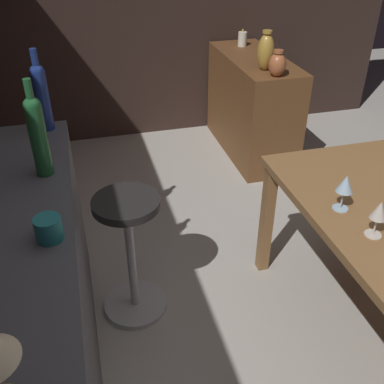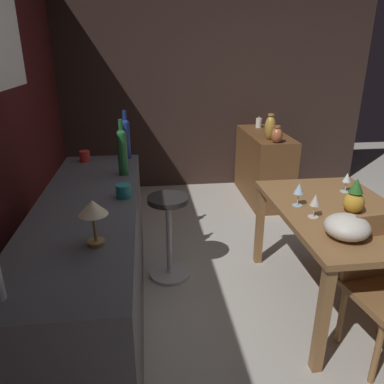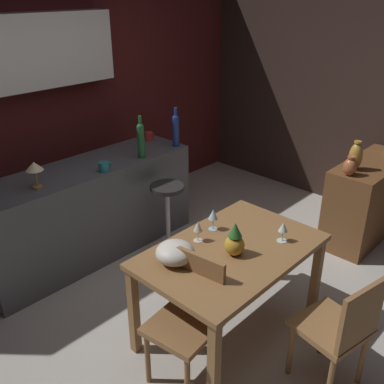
{
  "view_description": "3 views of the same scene",
  "coord_description": "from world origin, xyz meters",
  "px_view_note": "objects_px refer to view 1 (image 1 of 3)",
  "views": [
    {
      "loc": [
        -1.37,
        1.0,
        1.84
      ],
      "look_at": [
        0.31,
        0.55,
        0.71
      ],
      "focal_mm": 41.58,
      "sensor_mm": 36.0,
      "label": 1
    },
    {
      "loc": [
        -2.3,
        1.0,
        1.77
      ],
      "look_at": [
        0.41,
        0.66,
        0.71
      ],
      "focal_mm": 34.86,
      "sensor_mm": 36.0,
      "label": 2
    },
    {
      "loc": [
        -2.18,
        -1.84,
        2.39
      ],
      "look_at": [
        0.25,
        0.45,
        0.8
      ],
      "focal_mm": 41.01,
      "sensor_mm": 36.0,
      "label": 3
    }
  ],
  "objects_px": {
    "wine_bottle_green": "(38,133)",
    "vase_brass": "(266,52)",
    "wine_glass_left": "(379,212)",
    "vase_copper": "(277,64)",
    "bar_stool": "(131,254)",
    "pillar_candle_tall": "(242,39)",
    "wine_glass_center": "(345,185)",
    "cup_teal": "(49,228)",
    "wine_bottle_cobalt": "(41,94)",
    "sideboard_cabinet": "(252,106)"
  },
  "relations": [
    {
      "from": "wine_glass_center",
      "to": "pillar_candle_tall",
      "type": "relative_size",
      "value": 1.15
    },
    {
      "from": "cup_teal",
      "to": "vase_brass",
      "type": "distance_m",
      "value": 2.29
    },
    {
      "from": "wine_glass_left",
      "to": "wine_glass_center",
      "type": "distance_m",
      "value": 0.2
    },
    {
      "from": "wine_glass_left",
      "to": "wine_bottle_cobalt",
      "type": "height_order",
      "value": "wine_bottle_cobalt"
    },
    {
      "from": "wine_glass_left",
      "to": "wine_glass_center",
      "type": "height_order",
      "value": "wine_glass_center"
    },
    {
      "from": "vase_brass",
      "to": "cup_teal",
      "type": "bearing_deg",
      "value": 138.99
    },
    {
      "from": "sideboard_cabinet",
      "to": "wine_bottle_green",
      "type": "relative_size",
      "value": 2.73
    },
    {
      "from": "sideboard_cabinet",
      "to": "vase_brass",
      "type": "bearing_deg",
      "value": 169.14
    },
    {
      "from": "wine_glass_left",
      "to": "vase_copper",
      "type": "distance_m",
      "value": 1.7
    },
    {
      "from": "bar_stool",
      "to": "wine_glass_center",
      "type": "distance_m",
      "value": 1.07
    },
    {
      "from": "bar_stool",
      "to": "sideboard_cabinet",
      "type": "bearing_deg",
      "value": -38.67
    },
    {
      "from": "wine_glass_center",
      "to": "vase_brass",
      "type": "bearing_deg",
      "value": -11.25
    },
    {
      "from": "bar_stool",
      "to": "vase_copper",
      "type": "height_order",
      "value": "vase_copper"
    },
    {
      "from": "wine_glass_center",
      "to": "cup_teal",
      "type": "distance_m",
      "value": 1.18
    },
    {
      "from": "sideboard_cabinet",
      "to": "bar_stool",
      "type": "xyz_separation_m",
      "value": [
        -1.58,
        1.26,
        -0.04
      ]
    },
    {
      "from": "sideboard_cabinet",
      "to": "pillar_candle_tall",
      "type": "relative_size",
      "value": 7.72
    },
    {
      "from": "cup_teal",
      "to": "vase_copper",
      "type": "height_order",
      "value": "vase_copper"
    },
    {
      "from": "wine_bottle_green",
      "to": "pillar_candle_tall",
      "type": "distance_m",
      "value": 2.52
    },
    {
      "from": "vase_copper",
      "to": "vase_brass",
      "type": "relative_size",
      "value": 0.65
    },
    {
      "from": "wine_glass_left",
      "to": "vase_brass",
      "type": "relative_size",
      "value": 0.57
    },
    {
      "from": "sideboard_cabinet",
      "to": "vase_copper",
      "type": "xyz_separation_m",
      "value": [
        -0.47,
        0.04,
        0.49
      ]
    },
    {
      "from": "sideboard_cabinet",
      "to": "wine_bottle_cobalt",
      "type": "relative_size",
      "value": 2.78
    },
    {
      "from": "sideboard_cabinet",
      "to": "wine_glass_center",
      "type": "height_order",
      "value": "wine_glass_center"
    },
    {
      "from": "pillar_candle_tall",
      "to": "vase_brass",
      "type": "xyz_separation_m",
      "value": [
        -0.66,
        0.07,
        0.07
      ]
    },
    {
      "from": "wine_glass_center",
      "to": "vase_copper",
      "type": "relative_size",
      "value": 0.9
    },
    {
      "from": "wine_bottle_green",
      "to": "vase_brass",
      "type": "distance_m",
      "value": 1.99
    },
    {
      "from": "bar_stool",
      "to": "wine_glass_left",
      "type": "bearing_deg",
      "value": -121.83
    },
    {
      "from": "wine_glass_left",
      "to": "cup_teal",
      "type": "height_order",
      "value": "cup_teal"
    },
    {
      "from": "bar_stool",
      "to": "pillar_candle_tall",
      "type": "distance_m",
      "value": 2.36
    },
    {
      "from": "vase_copper",
      "to": "vase_brass",
      "type": "bearing_deg",
      "value": 9.78
    },
    {
      "from": "sideboard_cabinet",
      "to": "bar_stool",
      "type": "distance_m",
      "value": 2.02
    },
    {
      "from": "wine_glass_left",
      "to": "wine_bottle_cobalt",
      "type": "xyz_separation_m",
      "value": [
        1.0,
        1.22,
        0.23
      ]
    },
    {
      "from": "sideboard_cabinet",
      "to": "bar_stool",
      "type": "relative_size",
      "value": 1.57
    },
    {
      "from": "vase_brass",
      "to": "sideboard_cabinet",
      "type": "bearing_deg",
      "value": -10.86
    },
    {
      "from": "bar_stool",
      "to": "wine_glass_left",
      "type": "xyz_separation_m",
      "value": [
        -0.56,
        -0.91,
        0.48
      ]
    },
    {
      "from": "pillar_candle_tall",
      "to": "wine_bottle_cobalt",
      "type": "bearing_deg",
      "value": 133.13
    },
    {
      "from": "wine_bottle_green",
      "to": "pillar_candle_tall",
      "type": "height_order",
      "value": "wine_bottle_green"
    },
    {
      "from": "bar_stool",
      "to": "pillar_candle_tall",
      "type": "height_order",
      "value": "pillar_candle_tall"
    },
    {
      "from": "wine_bottle_cobalt",
      "to": "vase_brass",
      "type": "height_order",
      "value": "wine_bottle_cobalt"
    },
    {
      "from": "wine_glass_left",
      "to": "wine_glass_center",
      "type": "xyz_separation_m",
      "value": [
        0.2,
        0.03,
        0.01
      ]
    },
    {
      "from": "sideboard_cabinet",
      "to": "wine_bottle_green",
      "type": "distance_m",
      "value": 2.35
    },
    {
      "from": "sideboard_cabinet",
      "to": "cup_teal",
      "type": "distance_m",
      "value": 2.63
    },
    {
      "from": "wine_glass_left",
      "to": "vase_brass",
      "type": "distance_m",
      "value": 1.85
    },
    {
      "from": "bar_stool",
      "to": "wine_bottle_green",
      "type": "distance_m",
      "value": 0.78
    },
    {
      "from": "bar_stool",
      "to": "wine_glass_left",
      "type": "distance_m",
      "value": 1.17
    },
    {
      "from": "sideboard_cabinet",
      "to": "wine_bottle_cobalt",
      "type": "xyz_separation_m",
      "value": [
        -1.15,
        1.58,
        0.67
      ]
    },
    {
      "from": "cup_teal",
      "to": "vase_copper",
      "type": "relative_size",
      "value": 0.69
    },
    {
      "from": "wine_glass_left",
      "to": "wine_bottle_green",
      "type": "height_order",
      "value": "wine_bottle_green"
    },
    {
      "from": "pillar_candle_tall",
      "to": "wine_glass_center",
      "type": "bearing_deg",
      "value": 170.16
    },
    {
      "from": "bar_stool",
      "to": "vase_brass",
      "type": "relative_size",
      "value": 2.49
    }
  ]
}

